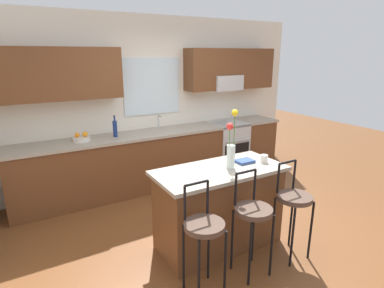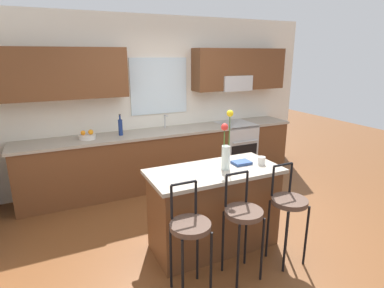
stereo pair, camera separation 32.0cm
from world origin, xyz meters
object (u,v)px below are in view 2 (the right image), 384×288
Objects in this scene: cookbook at (241,163)px; oven_range at (235,148)px; mug_ceramic at (262,161)px; bar_stool_near at (190,231)px; bar_stool_middle at (243,217)px; bottle_olive_oil at (120,127)px; kitchen_island at (214,208)px; bar_stool_far at (289,205)px; fruit_bowl_oranges at (87,136)px; flower_vase at (226,148)px.

oven_range is at bearing 58.73° from cookbook.
bar_stool_near is at bearing -156.66° from mug_ceramic.
oven_range is at bearing 58.66° from bar_stool_middle.
oven_range is 2.86× the size of bottle_olive_oil.
bar_stool_far reaches higher than kitchen_island.
bottle_olive_oil reaches higher than bar_stool_near.
fruit_bowl_oranges is (-1.06, 2.45, 0.33)m from bar_stool_middle.
bar_stool_middle is 0.74m from flower_vase.
kitchen_island is 7.18× the size of cookbook.
oven_range is 0.64× the size of kitchen_island.
cookbook is (-1.12, -1.84, 0.48)m from oven_range.
oven_range is 10.22× the size of mug_ceramic.
bottle_olive_oil is (-1.12, 2.45, 0.41)m from bar_stool_far.
flower_vase is at bearing 174.63° from mug_ceramic.
bar_stool_middle is 3.24× the size of bottle_olive_oil.
kitchen_island is at bearing 160.71° from flower_vase.
bottle_olive_oil is at bearing 116.36° from cookbook.
bar_stool_near is 0.55m from bar_stool_middle.
flower_vase reaches higher than bar_stool_far.
mug_ceramic is at bearing 23.34° from bar_stool_near.
bar_stool_near is 0.99m from flower_vase.
fruit_bowl_oranges is (-2.53, 0.02, 0.50)m from oven_range.
bar_stool_near is 3.24× the size of bottle_olive_oil.
bar_stool_middle is at bearing 180.00° from bar_stool_far.
cookbook is (0.91, 0.58, 0.30)m from bar_stool_near.
bottle_olive_oil is at bearing 119.52° from mug_ceramic.
mug_ceramic is 0.45× the size of cookbook.
oven_range is 2.39m from kitchen_island.
bar_stool_middle reaches higher than mug_ceramic.
fruit_bowl_oranges is at bearing 129.11° from mug_ceramic.
cookbook is at bearing 150.80° from mug_ceramic.
flower_vase is 2.05m from bottle_olive_oil.
bar_stool_near is at bearing -141.91° from flower_vase.
bar_stool_middle is 11.58× the size of mug_ceramic.
bar_stool_near is at bearing 180.00° from bar_stool_far.
bar_stool_far is at bearing 0.00° from bar_stool_near.
flower_vase is 2.27m from fruit_bowl_oranges.
flower_vase reaches higher than cookbook.
mug_ceramic is (0.55, 0.48, 0.33)m from bar_stool_middle.
mug_ceramic is (0.44, -0.04, -0.19)m from flower_vase.
bar_stool_near is at bearing 180.00° from bar_stool_middle.
bar_stool_far is 3.24× the size of bottle_olive_oil.
flower_vase is 0.48m from mug_ceramic.
mug_ceramic is at bearing -50.89° from fruit_bowl_oranges.
bar_stool_near and bar_stool_middle have the same top height.
cookbook is at bearing 14.99° from flower_vase.
bottle_olive_oil reaches higher than cookbook.
mug_ceramic is at bearing -115.39° from oven_range.
flower_vase is at bearing -70.71° from bottle_olive_oil.
bar_stool_near is 11.58× the size of mug_ceramic.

